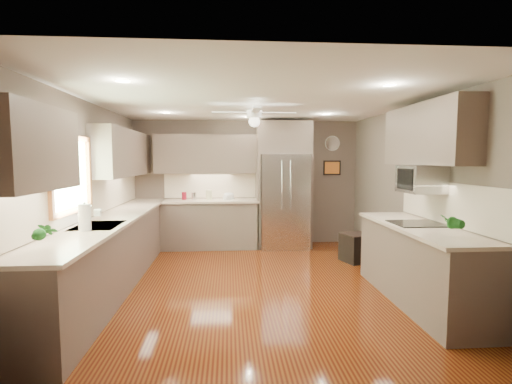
{
  "coord_description": "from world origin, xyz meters",
  "views": [
    {
      "loc": [
        -0.37,
        -5.0,
        1.73
      ],
      "look_at": [
        0.05,
        0.6,
        1.23
      ],
      "focal_mm": 26.0,
      "sensor_mm": 36.0,
      "label": 1
    }
  ],
  "objects": [
    {
      "name": "floor",
      "position": [
        0.0,
        0.0,
        0.0
      ],
      "size": [
        5.0,
        5.0,
        0.0
      ],
      "primitive_type": "plane",
      "color": "#441309",
      "rests_on": "ground"
    },
    {
      "name": "ceiling",
      "position": [
        0.0,
        0.0,
        2.5
      ],
      "size": [
        5.0,
        5.0,
        0.0
      ],
      "primitive_type": "plane",
      "rotation": [
        3.14,
        0.0,
        0.0
      ],
      "color": "white",
      "rests_on": "ground"
    },
    {
      "name": "wall_back",
      "position": [
        0.0,
        2.5,
        1.25
      ],
      "size": [
        4.5,
        0.0,
        4.5
      ],
      "primitive_type": "plane",
      "rotation": [
        1.57,
        0.0,
        0.0
      ],
      "color": "brown",
      "rests_on": "ground"
    },
    {
      "name": "wall_front",
      "position": [
        0.0,
        -2.5,
        1.25
      ],
      "size": [
        4.5,
        0.0,
        4.5
      ],
      "primitive_type": "plane",
      "rotation": [
        -1.57,
        0.0,
        0.0
      ],
      "color": "brown",
      "rests_on": "ground"
    },
    {
      "name": "wall_left",
      "position": [
        -2.25,
        0.0,
        1.25
      ],
      "size": [
        0.0,
        5.0,
        5.0
      ],
      "primitive_type": "plane",
      "rotation": [
        1.57,
        0.0,
        1.57
      ],
      "color": "brown",
      "rests_on": "ground"
    },
    {
      "name": "wall_right",
      "position": [
        2.25,
        0.0,
        1.25
      ],
      "size": [
        0.0,
        5.0,
        5.0
      ],
      "primitive_type": "plane",
      "rotation": [
        1.57,
        0.0,
        -1.57
      ],
      "color": "brown",
      "rests_on": "ground"
    },
    {
      "name": "canister_a",
      "position": [
        -1.23,
        2.22,
        1.02
      ],
      "size": [
        0.12,
        0.12,
        0.15
      ],
      "primitive_type": "cylinder",
      "rotation": [
        0.0,
        0.0,
        0.41
      ],
      "color": "maroon",
      "rests_on": "back_run"
    },
    {
      "name": "canister_b",
      "position": [
        -1.05,
        2.24,
        1.01
      ],
      "size": [
        0.12,
        0.12,
        0.15
      ],
      "primitive_type": "cylinder",
      "rotation": [
        0.0,
        0.0,
        0.32
      ],
      "color": "silver",
      "rests_on": "back_run"
    },
    {
      "name": "canister_c",
      "position": [
        -0.75,
        2.22,
        1.03
      ],
      "size": [
        0.16,
        0.16,
        0.2
      ],
      "primitive_type": "cylinder",
      "rotation": [
        0.0,
        0.0,
        -0.42
      ],
      "color": "beige",
      "rests_on": "back_run"
    },
    {
      "name": "soap_bottle",
      "position": [
        -2.08,
        -0.04,
        1.03
      ],
      "size": [
        0.1,
        0.1,
        0.18
      ],
      "primitive_type": "imported",
      "rotation": [
        0.0,
        0.0,
        0.21
      ],
      "color": "white",
      "rests_on": "left_run"
    },
    {
      "name": "potted_plant_left",
      "position": [
        -1.96,
        -1.76,
        1.11
      ],
      "size": [
        0.18,
        0.13,
        0.33
      ],
      "primitive_type": "imported",
      "rotation": [
        0.0,
        0.0,
        0.08
      ],
      "color": "#1A5B1B",
      "rests_on": "left_run"
    },
    {
      "name": "potted_plant_right",
      "position": [
        1.89,
        -1.42,
        1.09
      ],
      "size": [
        0.19,
        0.17,
        0.29
      ],
      "primitive_type": "imported",
      "rotation": [
        0.0,
        0.0,
        0.28
      ],
      "color": "#1A5B1B",
      "rests_on": "right_run"
    },
    {
      "name": "bowl",
      "position": [
        -0.37,
        2.17,
        0.97
      ],
      "size": [
        0.28,
        0.28,
        0.06
      ],
      "primitive_type": "imported",
      "rotation": [
        0.0,
        0.0,
        0.31
      ],
      "color": "beige",
      "rests_on": "back_run"
    },
    {
      "name": "left_run",
      "position": [
        -1.95,
        0.15,
        0.48
      ],
      "size": [
        0.65,
        4.7,
        1.45
      ],
      "color": "brown",
      "rests_on": "ground"
    },
    {
      "name": "back_run",
      "position": [
        -0.72,
        2.2,
        0.48
      ],
      "size": [
        1.85,
        0.65,
        1.45
      ],
      "color": "brown",
      "rests_on": "ground"
    },
    {
      "name": "uppers",
      "position": [
        -0.74,
        0.71,
        1.87
      ],
      "size": [
        4.5,
        4.7,
        0.95
      ],
      "color": "brown",
      "rests_on": "wall_left"
    },
    {
      "name": "window",
      "position": [
        -2.22,
        -0.5,
        1.55
      ],
      "size": [
        0.05,
        1.12,
        0.92
      ],
      "color": "#BFF2B2",
      "rests_on": "wall_left"
    },
    {
      "name": "sink",
      "position": [
        -1.93,
        -0.5,
        0.91
      ],
      "size": [
        0.5,
        0.7,
        0.32
      ],
      "color": "silver",
      "rests_on": "left_run"
    },
    {
      "name": "refrigerator",
      "position": [
        0.7,
        2.16,
        1.19
      ],
      "size": [
        1.06,
        0.75,
        2.45
      ],
      "color": "silver",
      "rests_on": "ground"
    },
    {
      "name": "right_run",
      "position": [
        1.93,
        -0.8,
        0.48
      ],
      "size": [
        0.7,
        2.2,
        1.45
      ],
      "color": "brown",
      "rests_on": "ground"
    },
    {
      "name": "microwave",
      "position": [
        2.03,
        -0.55,
        1.48
      ],
      "size": [
        0.43,
        0.55,
        0.34
      ],
      "color": "silver",
      "rests_on": "wall_right"
    },
    {
      "name": "ceiling_fan",
      "position": [
        -0.0,
        0.3,
        2.33
      ],
      "size": [
        1.18,
        1.18,
        0.32
      ],
      "color": "white",
      "rests_on": "ceiling"
    },
    {
      "name": "recessed_lights",
      "position": [
        -0.04,
        0.4,
        2.49
      ],
      "size": [
        2.84,
        3.14,
        0.01
      ],
      "color": "white",
      "rests_on": "ceiling"
    },
    {
      "name": "wall_clock",
      "position": [
        1.75,
        2.48,
        2.05
      ],
      "size": [
        0.3,
        0.03,
        0.3
      ],
      "color": "white",
      "rests_on": "wall_back"
    },
    {
      "name": "framed_print",
      "position": [
        1.75,
        2.48,
        1.55
      ],
      "size": [
        0.36,
        0.03,
        0.3
      ],
      "color": "black",
      "rests_on": "wall_back"
    },
    {
      "name": "stool",
      "position": [
        1.78,
        1.01,
        0.24
      ],
      "size": [
        0.54,
        0.54,
        0.49
      ],
      "color": "black",
      "rests_on": "ground"
    },
    {
      "name": "paper_towel",
      "position": [
        -1.96,
        -0.82,
        1.08
      ],
      "size": [
        0.13,
        0.13,
        0.33
      ],
      "color": "white",
      "rests_on": "left_run"
    }
  ]
}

